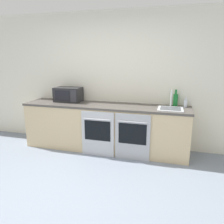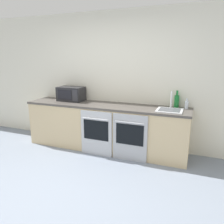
{
  "view_description": "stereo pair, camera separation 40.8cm",
  "coord_description": "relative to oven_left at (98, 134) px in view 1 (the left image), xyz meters",
  "views": [
    {
      "loc": [
        1.21,
        -2.17,
        1.73
      ],
      "look_at": [
        0.14,
        1.65,
        0.75
      ],
      "focal_mm": 35.0,
      "sensor_mm": 36.0,
      "label": 1
    },
    {
      "loc": [
        1.6,
        -2.04,
        1.73
      ],
      "look_at": [
        0.14,
        1.65,
        0.75
      ],
      "focal_mm": 35.0,
      "sensor_mm": 36.0,
      "label": 2
    }
  ],
  "objects": [
    {
      "name": "counter_back",
      "position": [
        0.03,
        0.33,
        0.02
      ],
      "size": [
        3.12,
        0.66,
        0.88
      ],
      "color": "#D1B789",
      "rests_on": "ground_plane"
    },
    {
      "name": "wall_back",
      "position": [
        0.03,
        0.68,
        0.88
      ],
      "size": [
        10.0,
        0.06,
        2.6
      ],
      "color": "silver",
      "rests_on": "ground_plane"
    },
    {
      "name": "ground_plane",
      "position": [
        0.03,
        -1.31,
        -0.42
      ],
      "size": [
        16.0,
        16.0,
        0.0
      ],
      "primitive_type": "plane",
      "color": "gray"
    },
    {
      "name": "oven_left",
      "position": [
        0.0,
        0.0,
        0.0
      ],
      "size": [
        0.6,
        0.06,
        0.82
      ],
      "color": "#B7BABF",
      "rests_on": "ground_plane"
    },
    {
      "name": "bottle_green",
      "position": [
        1.3,
        0.59,
        0.58
      ],
      "size": [
        0.08,
        0.08,
        0.3
      ],
      "color": "#19722D",
      "rests_on": "counter_back"
    },
    {
      "name": "sink",
      "position": [
        1.23,
        0.28,
        0.48
      ],
      "size": [
        0.42,
        0.39,
        0.31
      ],
      "color": "silver",
      "rests_on": "counter_back"
    },
    {
      "name": "microwave",
      "position": [
        -0.77,
        0.44,
        0.6
      ],
      "size": [
        0.52,
        0.33,
        0.28
      ],
      "color": "#232326",
      "rests_on": "counter_back"
    },
    {
      "name": "bottle_clear",
      "position": [
        1.48,
        0.51,
        0.53
      ],
      "size": [
        0.06,
        0.06,
        0.18
      ],
      "color": "silver",
      "rests_on": "counter_back"
    },
    {
      "name": "oven_right",
      "position": [
        0.63,
        0.0,
        0.0
      ],
      "size": [
        0.6,
        0.06,
        0.82
      ],
      "color": "#A8AAAF",
      "rests_on": "ground_plane"
    }
  ]
}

